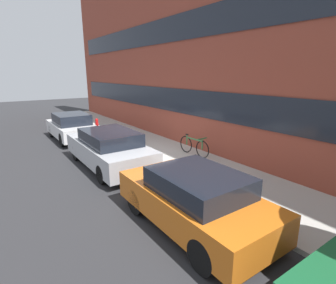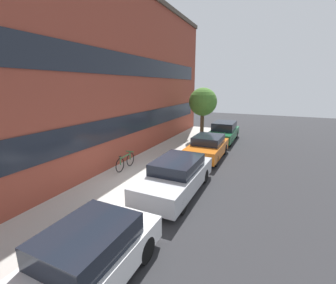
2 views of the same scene
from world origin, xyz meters
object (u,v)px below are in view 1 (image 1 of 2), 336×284
(parked_car_silver, at_px, (109,148))
(fire_hydrant, at_px, (97,124))
(bicycle, at_px, (194,146))
(parked_car_white, at_px, (72,127))
(parked_car_orange, at_px, (194,199))

(parked_car_silver, bearing_deg, fire_hydrant, -15.94)
(parked_car_silver, height_order, bicycle, parked_car_silver)
(parked_car_silver, distance_m, fire_hydrant, 6.19)
(parked_car_white, xyz_separation_m, bicycle, (5.94, 3.19, -0.16))
(parked_car_orange, xyz_separation_m, bicycle, (-3.77, 3.19, -0.16))
(parked_car_silver, xyz_separation_m, bicycle, (1.02, 3.19, -0.17))
(parked_car_orange, height_order, fire_hydrant, parked_car_orange)
(parked_car_silver, xyz_separation_m, fire_hydrant, (-5.95, 1.70, -0.23))
(fire_hydrant, bearing_deg, parked_car_silver, -15.94)
(parked_car_white, bearing_deg, fire_hydrant, -58.85)
(parked_car_white, distance_m, parked_car_silver, 4.92)
(parked_car_orange, height_order, bicycle, parked_car_orange)
(parked_car_white, distance_m, bicycle, 6.75)
(parked_car_white, height_order, fire_hydrant, parked_car_white)
(parked_car_white, relative_size, fire_hydrant, 5.63)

